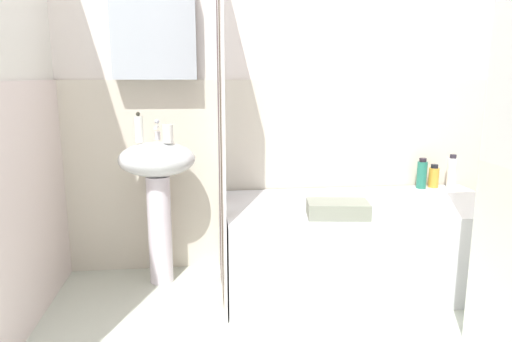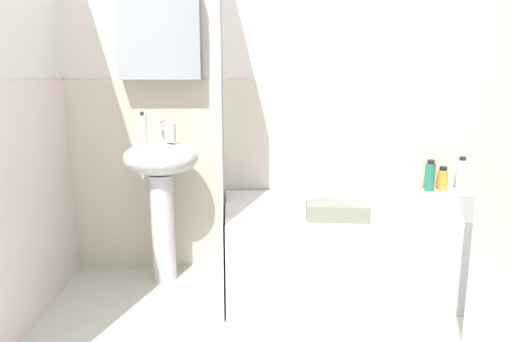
% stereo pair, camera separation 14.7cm
% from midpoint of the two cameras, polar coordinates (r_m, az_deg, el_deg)
% --- Properties ---
extents(wall_back_tiled, '(3.60, 0.18, 2.40)m').
position_cam_midpoint_polar(wall_back_tiled, '(2.99, 4.21, 9.90)').
color(wall_back_tiled, white).
rests_on(wall_back_tiled, ground_plane).
extents(sink, '(0.44, 0.34, 0.85)m').
position_cam_midpoint_polar(sink, '(2.79, -13.37, -1.18)').
color(sink, white).
rests_on(sink, ground_plane).
extents(faucet, '(0.03, 0.12, 0.12)m').
position_cam_midpoint_polar(faucet, '(2.83, -13.45, 4.89)').
color(faucet, silver).
rests_on(faucet, sink).
extents(soap_dispenser, '(0.05, 0.05, 0.17)m').
position_cam_midpoint_polar(soap_dispenser, '(2.76, -15.61, 4.98)').
color(soap_dispenser, white).
rests_on(soap_dispenser, sink).
extents(toothbrush_cup, '(0.06, 0.06, 0.10)m').
position_cam_midpoint_polar(toothbrush_cup, '(2.70, -12.23, 4.46)').
color(toothbrush_cup, white).
rests_on(toothbrush_cup, sink).
extents(bathtub, '(1.59, 0.74, 0.51)m').
position_cam_midpoint_polar(bathtub, '(2.83, 11.16, -8.72)').
color(bathtub, white).
rests_on(bathtub, ground_plane).
extents(shower_curtain, '(0.01, 0.74, 2.00)m').
position_cam_midpoint_polar(shower_curtain, '(2.54, -6.00, 6.42)').
color(shower_curtain, white).
rests_on(shower_curtain, ground_plane).
extents(shampoo_bottle, '(0.06, 0.06, 0.22)m').
position_cam_midpoint_polar(shampoo_bottle, '(3.26, 21.57, -0.12)').
color(shampoo_bottle, white).
rests_on(shampoo_bottle, bathtub).
extents(conditioner_bottle, '(0.07, 0.07, 0.15)m').
position_cam_midpoint_polar(conditioner_bottle, '(3.24, 19.63, -0.66)').
color(conditioner_bottle, gold).
rests_on(conditioner_bottle, bathtub).
extents(lotion_bottle, '(0.06, 0.06, 0.20)m').
position_cam_midpoint_polar(lotion_bottle, '(3.18, 18.32, -0.36)').
color(lotion_bottle, '#24725B').
rests_on(lotion_bottle, bathtub).
extents(towel_folded, '(0.34, 0.22, 0.08)m').
position_cam_midpoint_polar(towel_folded, '(2.45, 8.31, -4.62)').
color(towel_folded, gray).
rests_on(towel_folded, bathtub).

